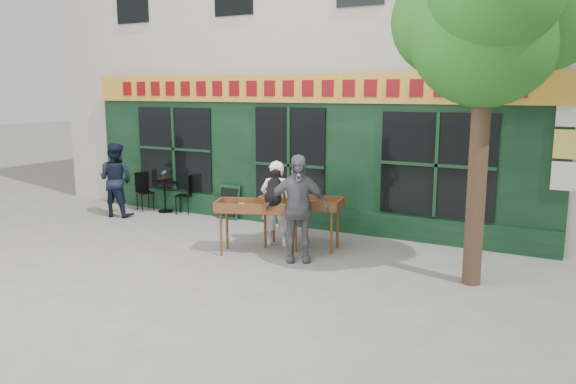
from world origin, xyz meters
name	(u,v)px	position (x,y,z in m)	size (l,w,h in m)	color
ground	(231,251)	(0.00, 0.00, 0.00)	(80.00, 80.00, 0.00)	slate
building	(355,13)	(0.00, 5.97, 4.97)	(14.00, 7.26, 10.00)	beige
street_tree	(491,9)	(4.34, 0.36, 4.11)	(3.05, 2.90, 5.60)	#382619
book_cart_center	(259,210)	(0.56, 0.10, 0.82)	(1.62, 1.10, 0.99)	brown
dog	(274,187)	(0.91, 0.05, 1.29)	(0.34, 0.60, 0.60)	black
woman	(276,203)	(0.56, 0.75, 0.83)	(0.60, 0.40, 1.65)	white
book_cart_right	(301,206)	(1.06, 0.82, 0.82)	(1.57, 0.83, 0.99)	brown
man_right	(297,208)	(1.36, 0.07, 0.94)	(1.10, 0.46, 1.88)	#5A5A5F
bistro_table	(165,190)	(-3.37, 2.09, 0.54)	(0.60, 0.60, 0.76)	black
bistro_chair_left	(143,188)	(-4.00, 2.02, 0.56)	(0.48, 0.48, 0.95)	black
bistro_chair_right	(187,191)	(-2.73, 2.17, 0.56)	(0.47, 0.47, 0.95)	black
potted_plant	(164,176)	(-3.37, 2.09, 0.90)	(0.15, 0.10, 0.28)	gray
man_left	(116,180)	(-4.07, 1.19, 0.88)	(0.85, 0.66, 1.75)	black
chalkboard	(228,202)	(-1.55, 2.19, 0.40)	(0.56, 0.20, 0.79)	black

